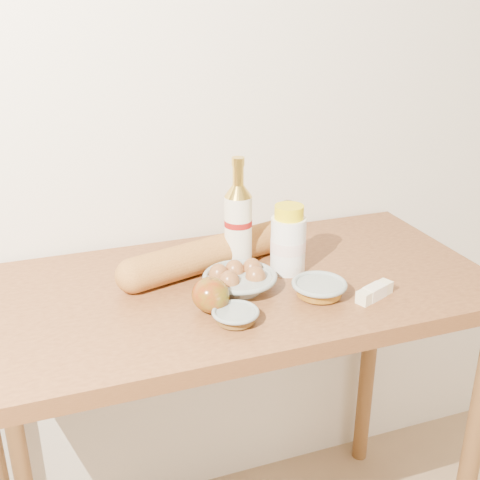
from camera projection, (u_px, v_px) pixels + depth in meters
name	position (u px, v px, depth m)	size (l,w,h in m)	color
back_wall	(192.00, 87.00, 1.53)	(3.50, 0.02, 2.60)	silver
table	(236.00, 328.00, 1.45)	(1.20, 0.60, 0.90)	brown
bourbon_bottle	(238.00, 223.00, 1.44)	(0.08, 0.08, 0.27)	#EEE4CA
cream_bottle	(288.00, 241.00, 1.43)	(0.09, 0.09, 0.17)	white
egg_bowl	(239.00, 279.00, 1.36)	(0.18, 0.18, 0.06)	#8E9B96
baguette	(208.00, 254.00, 1.45)	(0.49, 0.21, 0.08)	#C3813B
apple_redgreen_front	(213.00, 298.00, 1.26)	(0.08, 0.08, 0.07)	maroon
apple_redgreen_right	(211.00, 295.00, 1.27)	(0.10, 0.10, 0.07)	#97080D
sugar_bowl	(236.00, 316.00, 1.23)	(0.13, 0.13, 0.03)	gray
syrup_bowl	(319.00, 288.00, 1.33)	(0.15, 0.15, 0.04)	#8F9C97
butter_stick	(375.00, 292.00, 1.33)	(0.10, 0.07, 0.03)	#FBEEC2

